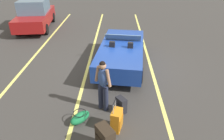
% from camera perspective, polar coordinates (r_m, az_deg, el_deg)
% --- Properties ---
extents(ground_plane, '(80.00, 80.00, 0.00)m').
position_cam_1_polar(ground_plane, '(8.85, 2.60, 1.32)').
color(ground_plane, '#383533').
extents(lot_line_near, '(18.00, 0.12, 0.01)m').
position_cam_1_polar(lot_line_near, '(8.97, 10.72, 1.20)').
color(lot_line_near, '#EAE066').
rests_on(lot_line_near, ground_plane).
extents(lot_line_mid, '(18.00, 0.12, 0.01)m').
position_cam_1_polar(lot_line_mid, '(8.94, -6.63, 1.43)').
color(lot_line_mid, '#EAE066').
rests_on(lot_line_mid, ground_plane).
extents(lot_line_far, '(18.00, 0.12, 0.01)m').
position_cam_1_polar(lot_line_far, '(9.69, -22.65, 1.53)').
color(lot_line_far, '#EAE066').
rests_on(lot_line_far, ground_plane).
extents(convertible_car, '(4.31, 2.21, 1.24)m').
position_cam_1_polar(convertible_car, '(8.78, 2.82, 5.35)').
color(convertible_car, navy).
rests_on(convertible_car, ground_plane).
extents(suitcase_large_black, '(0.55, 0.51, 0.74)m').
position_cam_1_polar(suitcase_large_black, '(5.05, -1.98, -19.05)').
color(suitcase_large_black, '#2D2319').
rests_on(suitcase_large_black, ground_plane).
extents(suitcase_medium_bright, '(0.45, 0.35, 0.93)m').
position_cam_1_polar(suitcase_medium_bright, '(5.59, 1.35, -13.97)').
color(suitcase_medium_bright, orange).
rests_on(suitcase_medium_bright, ground_plane).
extents(suitcase_small_carryon, '(0.39, 0.36, 0.50)m').
position_cam_1_polar(suitcase_small_carryon, '(6.17, 2.56, -9.84)').
color(suitcase_small_carryon, black).
rests_on(suitcase_small_carryon, ground_plane).
extents(duffel_bag, '(0.68, 0.65, 0.34)m').
position_cam_1_polar(duffel_bag, '(5.96, -8.97, -13.07)').
color(duffel_bag, '#19723F').
rests_on(duffel_bag, ground_plane).
extents(traveler_person, '(0.42, 0.54, 1.65)m').
position_cam_1_polar(traveler_person, '(5.88, -2.57, -3.84)').
color(traveler_person, '#1E2338').
rests_on(traveler_person, ground_plane).
extents(parked_sedan_near, '(4.70, 2.37, 1.82)m').
position_cam_1_polar(parked_sedan_near, '(14.46, -20.79, 14.41)').
color(parked_sedan_near, maroon).
rests_on(parked_sedan_near, ground_plane).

